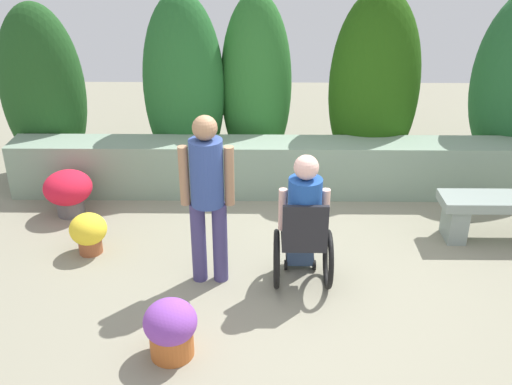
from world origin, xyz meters
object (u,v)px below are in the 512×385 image
Objects in this scene: flower_pot_purple_near at (89,232)px; flower_pot_terracotta_by_wall at (171,328)px; person_in_wheelchair at (303,225)px; flower_pot_red_accent at (68,190)px; person_standing_companion at (207,190)px.

flower_pot_purple_near is 0.88× the size of flower_pot_terracotta_by_wall.
flower_pot_red_accent is (-2.60, 1.34, -0.32)m from person_in_wheelchair.
person_in_wheelchair reaches higher than flower_pot_purple_near.
person_in_wheelchair is 3.04× the size of flower_pot_purple_near.
person_in_wheelchair is 0.93m from person_standing_companion.
flower_pot_purple_near is 0.80× the size of flower_pot_red_accent.
person_in_wheelchair is 0.81× the size of person_standing_companion.
person_standing_companion reaches higher than flower_pot_red_accent.
person_standing_companion is 1.54m from flower_pot_purple_near.
flower_pot_red_accent is at bearing 118.34° from flower_pot_purple_near.
person_standing_companion reaches higher than person_in_wheelchair.
flower_pot_red_accent reaches higher than flower_pot_purple_near.
person_in_wheelchair is 2.24m from flower_pot_purple_near.
person_standing_companion reaches higher than flower_pot_purple_near.
person_in_wheelchair is 2.94m from flower_pot_red_accent.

